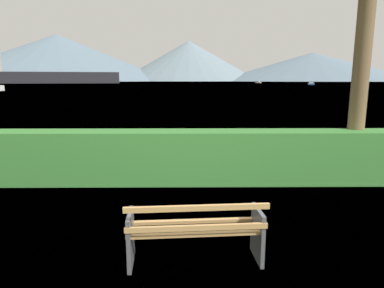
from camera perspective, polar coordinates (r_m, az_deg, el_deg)
ground_plane at (r=4.57m, az=0.49°, el=-19.14°), size 1400.00×1400.00×0.00m
water_surface at (r=310.88m, az=-0.53°, el=10.44°), size 620.00×620.00×0.00m
park_bench at (r=4.32m, az=0.57°, el=-14.64°), size 1.73×0.69×0.87m
hedge_row at (r=7.52m, az=0.04°, el=-2.19°), size 10.09×0.77×1.18m
cargo_ship_large at (r=243.10m, az=-26.36°, el=10.70°), size 100.53×38.15×22.47m
fishing_boat_near at (r=169.99m, az=19.60°, el=9.62°), size 5.53×8.90×1.22m
sailboat_mid at (r=244.20m, az=11.21°, el=10.24°), size 3.84×4.00×1.46m
distant_hills at (r=595.31m, az=-8.37°, el=13.83°), size 791.55×395.45×77.77m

